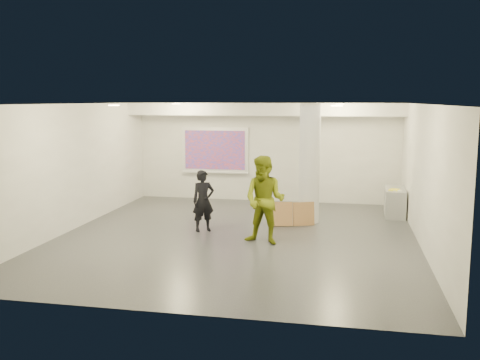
% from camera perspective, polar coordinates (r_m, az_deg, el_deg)
% --- Properties ---
extents(floor, '(8.00, 9.00, 0.01)m').
position_cam_1_polar(floor, '(12.23, -0.37, -6.07)').
color(floor, '#34363B').
rests_on(floor, ground).
extents(ceiling, '(8.00, 9.00, 0.01)m').
position_cam_1_polar(ceiling, '(11.84, -0.38, 8.12)').
color(ceiling, silver).
rests_on(ceiling, floor).
extents(wall_back, '(8.00, 0.01, 3.00)m').
position_cam_1_polar(wall_back, '(16.35, 2.81, 2.97)').
color(wall_back, silver).
rests_on(wall_back, floor).
extents(wall_front, '(8.00, 0.01, 3.00)m').
position_cam_1_polar(wall_front, '(7.65, -7.21, -3.51)').
color(wall_front, silver).
rests_on(wall_front, floor).
extents(wall_left, '(0.01, 9.00, 3.00)m').
position_cam_1_polar(wall_left, '(13.33, -17.47, 1.31)').
color(wall_left, silver).
rests_on(wall_left, floor).
extents(wall_right, '(0.01, 9.00, 3.00)m').
position_cam_1_polar(wall_right, '(11.81, 19.00, 0.35)').
color(wall_right, silver).
rests_on(wall_right, floor).
extents(soffit_band, '(8.00, 1.10, 0.36)m').
position_cam_1_polar(soffit_band, '(15.73, 2.55, 7.57)').
color(soffit_band, silver).
rests_on(soffit_band, ceiling).
extents(downlight_nw, '(0.22, 0.22, 0.02)m').
position_cam_1_polar(downlight_nw, '(14.82, -6.84, 8.07)').
color(downlight_nw, '#FFD38D').
rests_on(downlight_nw, ceiling).
extents(downlight_ne, '(0.22, 0.22, 0.02)m').
position_cam_1_polar(downlight_ne, '(14.09, 10.60, 7.97)').
color(downlight_ne, '#FFD38D').
rests_on(downlight_ne, ceiling).
extents(downlight_sw, '(0.22, 0.22, 0.02)m').
position_cam_1_polar(downlight_sw, '(11.09, -13.31, 7.76)').
color(downlight_sw, '#FFD38D').
rests_on(downlight_sw, ceiling).
extents(downlight_se, '(0.22, 0.22, 0.02)m').
position_cam_1_polar(downlight_se, '(10.09, 10.29, 7.80)').
color(downlight_se, '#FFD38D').
rests_on(downlight_se, ceiling).
extents(column, '(0.52, 0.52, 3.00)m').
position_cam_1_polar(column, '(13.51, 7.42, 1.73)').
color(column, silver).
rests_on(column, floor).
extents(projection_screen, '(2.10, 0.13, 1.42)m').
position_cam_1_polar(projection_screen, '(16.61, -2.69, 3.15)').
color(projection_screen, white).
rests_on(projection_screen, wall_back).
extents(credenza, '(0.57, 1.28, 0.73)m').
position_cam_1_polar(credenza, '(14.96, 16.19, -2.28)').
color(credenza, gray).
rests_on(credenza, floor).
extents(papers_stack, '(0.29, 0.34, 0.02)m').
position_cam_1_polar(papers_stack, '(14.59, 16.30, -1.04)').
color(papers_stack, white).
rests_on(papers_stack, credenza).
extents(postit_pad, '(0.32, 0.37, 0.03)m').
position_cam_1_polar(postit_pad, '(14.61, 16.12, -1.00)').
color(postit_pad, yellow).
rests_on(postit_pad, credenza).
extents(cardboard_back, '(0.54, 0.31, 0.59)m').
position_cam_1_polar(cardboard_back, '(13.33, 6.80, -3.61)').
color(cardboard_back, olive).
rests_on(cardboard_back, floor).
extents(cardboard_front, '(0.58, 0.34, 0.59)m').
position_cam_1_polar(cardboard_front, '(13.27, 4.44, -3.64)').
color(cardboard_front, olive).
rests_on(cardboard_front, floor).
extents(woman, '(0.63, 0.58, 1.45)m').
position_cam_1_polar(woman, '(12.64, -3.94, -2.24)').
color(woman, black).
rests_on(woman, floor).
extents(man, '(1.06, 0.90, 1.91)m').
position_cam_1_polar(man, '(11.49, 2.65, -2.16)').
color(man, olive).
rests_on(man, floor).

